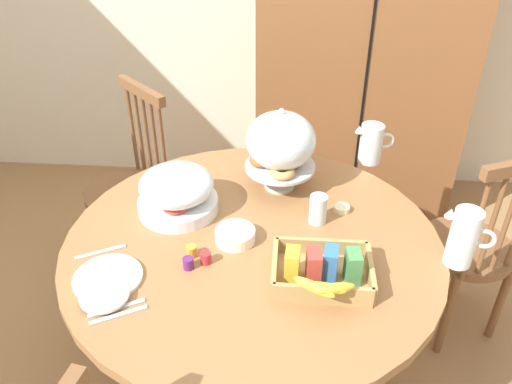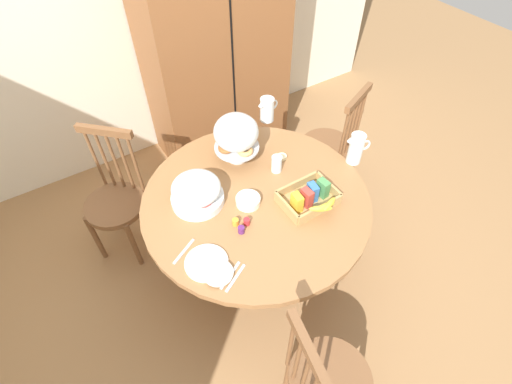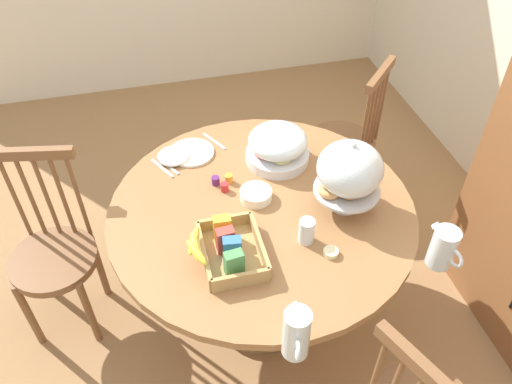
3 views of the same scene
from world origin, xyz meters
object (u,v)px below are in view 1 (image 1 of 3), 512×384
at_px(china_plate_large, 108,278).
at_px(orange_juice_pitcher, 463,240).
at_px(wooden_armoire, 362,49).
at_px(cereal_bowl, 235,235).
at_px(milk_pitcher, 371,145).
at_px(windsor_chair_by_cabinet, 130,191).
at_px(china_plate_small, 104,295).
at_px(windsor_chair_near_window, 469,251).
at_px(butter_dish, 342,209).
at_px(cereal_basket, 322,272).
at_px(pastry_stand_with_dome, 281,144).
at_px(drinking_glass, 318,209).
at_px(dining_table, 253,279).
at_px(fruit_platter_covered, 177,191).

bearing_deg(china_plate_large, orange_juice_pitcher, 8.53).
distance_m(wooden_armoire, china_plate_large, 1.85).
bearing_deg(cereal_bowl, milk_pitcher, 48.62).
relative_size(windsor_chair_by_cabinet, china_plate_small, 6.50).
bearing_deg(china_plate_small, windsor_chair_near_window, 26.96).
relative_size(windsor_chair_by_cabinet, orange_juice_pitcher, 4.73).
relative_size(windsor_chair_near_window, butter_dish, 16.25).
relative_size(windsor_chair_near_window, cereal_basket, 3.09).
height_order(windsor_chair_near_window, butter_dish, windsor_chair_near_window).
bearing_deg(china_plate_small, pastry_stand_with_dome, 53.07).
height_order(wooden_armoire, milk_pitcher, wooden_armoire).
bearing_deg(wooden_armoire, cereal_basket, -98.90).
xyz_separation_m(wooden_armoire, china_plate_small, (-0.90, -1.67, -0.23)).
bearing_deg(cereal_bowl, butter_dish, 28.44).
xyz_separation_m(windsor_chair_near_window, drinking_glass, (-0.67, -0.22, 0.34)).
relative_size(pastry_stand_with_dome, milk_pitcher, 1.91).
distance_m(wooden_armoire, pastry_stand_with_dome, 1.08).
xyz_separation_m(dining_table, pastry_stand_with_dome, (0.08, 0.35, 0.39)).
bearing_deg(orange_juice_pitcher, drinking_glass, 157.47).
xyz_separation_m(orange_juice_pitcher, cereal_bowl, (-0.74, 0.06, -0.07)).
height_order(dining_table, pastry_stand_with_dome, pastry_stand_with_dome).
bearing_deg(butter_dish, orange_juice_pitcher, -35.71).
bearing_deg(pastry_stand_with_dome, wooden_armoire, 68.41).
xyz_separation_m(cereal_bowl, butter_dish, (0.38, 0.21, -0.01)).
height_order(cereal_bowl, butter_dish, cereal_bowl).
bearing_deg(fruit_platter_covered, cereal_basket, -33.82).
bearing_deg(milk_pitcher, pastry_stand_with_dome, -148.33).
height_order(dining_table, orange_juice_pitcher, orange_juice_pitcher).
relative_size(wooden_armoire, windsor_chair_near_window, 2.01).
relative_size(pastry_stand_with_dome, china_plate_small, 2.29).
height_order(windsor_chair_by_cabinet, pastry_stand_with_dome, pastry_stand_with_dome).
xyz_separation_m(windsor_chair_by_cabinet, pastry_stand_with_dome, (0.75, -0.34, 0.48)).
bearing_deg(windsor_chair_near_window, china_plate_large, -156.45).
relative_size(china_plate_large, china_plate_small, 1.47).
bearing_deg(pastry_stand_with_dome, orange_juice_pitcher, -34.25).
height_order(wooden_armoire, dining_table, wooden_armoire).
bearing_deg(wooden_armoire, dining_table, -109.45).
bearing_deg(milk_pitcher, cereal_bowl, -131.38).
relative_size(orange_juice_pitcher, butter_dish, 3.43).
bearing_deg(pastry_stand_with_dome, windsor_chair_near_window, 0.16).
xyz_separation_m(pastry_stand_with_dome, drinking_glass, (0.15, -0.22, -0.14)).
bearing_deg(dining_table, wooden_armoire, 70.55).
distance_m(orange_juice_pitcher, china_plate_large, 1.14).
bearing_deg(china_plate_small, milk_pitcher, 45.62).
xyz_separation_m(orange_juice_pitcher, cereal_basket, (-0.45, -0.13, -0.05)).
bearing_deg(cereal_bowl, wooden_armoire, 68.47).
bearing_deg(china_plate_large, milk_pitcher, 42.08).
height_order(fruit_platter_covered, china_plate_small, fruit_platter_covered).
height_order(pastry_stand_with_dome, cereal_bowl, pastry_stand_with_dome).
relative_size(fruit_platter_covered, china_plate_small, 2.00).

